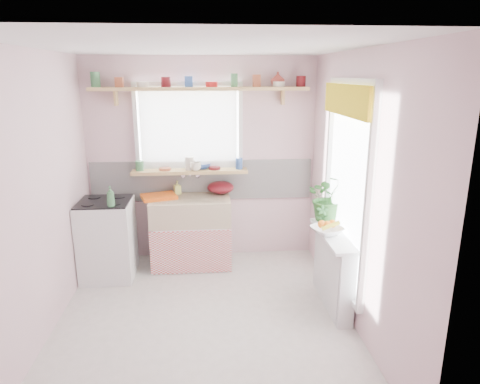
{
  "coord_description": "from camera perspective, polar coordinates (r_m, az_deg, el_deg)",
  "views": [
    {
      "loc": [
        0.04,
        -3.64,
        2.29
      ],
      "look_at": [
        0.39,
        0.55,
        1.12
      ],
      "focal_mm": 32.0,
      "sensor_mm": 36.0,
      "label": 1
    }
  ],
  "objects": [
    {
      "name": "soap_bottle_sink",
      "position": [
        5.32,
        -8.36,
        0.6
      ],
      "size": [
        0.1,
        0.1,
        0.17
      ],
      "primitive_type": "imported",
      "rotation": [
        0.0,
        0.0,
        0.34
      ],
      "color": "#C3CA59",
      "rests_on": "sink_unit"
    },
    {
      "name": "fruit_bowl",
      "position": [
        4.27,
        11.52,
        -5.05
      ],
      "size": [
        0.38,
        0.38,
        0.07
      ],
      "primitive_type": "imported",
      "rotation": [
        0.0,
        0.0,
        0.36
      ],
      "color": "white",
      "rests_on": "radiator_ledge"
    },
    {
      "name": "pine_shelf",
      "position": [
        5.11,
        -5.31,
        13.55
      ],
      "size": [
        2.52,
        0.24,
        0.04
      ],
      "primitive_type": "cube",
      "color": "tan",
      "rests_on": "room"
    },
    {
      "name": "colander",
      "position": [
        5.32,
        -2.61,
        0.62
      ],
      "size": [
        0.36,
        0.36,
        0.15
      ],
      "primitive_type": "ellipsoid",
      "rotation": [
        0.0,
        0.0,
        -0.1
      ],
      "color": "#580F17",
      "rests_on": "sink_unit"
    },
    {
      "name": "dish_tray",
      "position": [
        5.2,
        -10.77,
        -0.6
      ],
      "size": [
        0.47,
        0.41,
        0.04
      ],
      "primitive_type": "cube",
      "rotation": [
        0.0,
        0.0,
        0.3
      ],
      "color": "orange",
      "rests_on": "sink_unit"
    },
    {
      "name": "fruit",
      "position": [
        4.26,
        11.62,
        -4.26
      ],
      "size": [
        0.2,
        0.14,
        0.1
      ],
      "color": "orange",
      "rests_on": "fruit_bowl"
    },
    {
      "name": "herb_pot",
      "position": [
        4.41,
        10.92,
        -3.26
      ],
      "size": [
        0.13,
        0.1,
        0.23
      ],
      "primitive_type": "imported",
      "rotation": [
        0.0,
        0.0,
        -0.12
      ],
      "color": "#255C28",
      "rests_on": "radiator_ledge"
    },
    {
      "name": "sill_bowl",
      "position": [
        5.29,
        -5.12,
        3.5
      ],
      "size": [
        0.23,
        0.23,
        0.07
      ],
      "primitive_type": "imported",
      "rotation": [
        0.0,
        0.0,
        -0.08
      ],
      "color": "#3253A3",
      "rests_on": "windowsill"
    },
    {
      "name": "sill_cup",
      "position": [
        5.17,
        -5.95,
        3.4
      ],
      "size": [
        0.15,
        0.15,
        0.1
      ],
      "primitive_type": "imported",
      "rotation": [
        0.0,
        0.0,
        0.17
      ],
      "color": "white",
      "rests_on": "windowsill"
    },
    {
      "name": "radiator_ledge",
      "position": [
        4.46,
        12.33,
        -9.98
      ],
      "size": [
        0.22,
        0.95,
        0.78
      ],
      "color": "white",
      "rests_on": "ground"
    },
    {
      "name": "cooker_bottle",
      "position": [
        4.75,
        -16.88,
        -0.57
      ],
      "size": [
        0.09,
        0.09,
        0.22
      ],
      "primitive_type": "imported",
      "rotation": [
        0.0,
        0.0,
        -0.0
      ],
      "color": "#3D7A48",
      "rests_on": "cooker"
    },
    {
      "name": "shelf_crockery",
      "position": [
        5.11,
        -5.6,
        14.38
      ],
      "size": [
        2.47,
        0.11,
        0.12
      ],
      "color": "#3F7F4C",
      "rests_on": "pine_shelf"
    },
    {
      "name": "windowsill",
      "position": [
        5.25,
        -6.69,
        2.75
      ],
      "size": [
        1.4,
        0.22,
        0.04
      ],
      "primitive_type": "cube",
      "color": "tan",
      "rests_on": "room"
    },
    {
      "name": "jade_plant",
      "position": [
        4.6,
        11.74,
        -0.69
      ],
      "size": [
        0.48,
        0.42,
        0.51
      ],
      "primitive_type": "imported",
      "rotation": [
        0.0,
        0.0,
        -0.05
      ],
      "color": "#2B5F26",
      "rests_on": "radiator_ledge"
    },
    {
      "name": "cooker",
      "position": [
        5.16,
        -17.26,
        -5.99
      ],
      "size": [
        0.58,
        0.58,
        0.93
      ],
      "color": "white",
      "rests_on": "ground"
    },
    {
      "name": "sill_crockery",
      "position": [
        5.23,
        -6.71,
        3.57
      ],
      "size": [
        1.35,
        0.11,
        0.12
      ],
      "color": "#3F7F4C",
      "rests_on": "windowsill"
    },
    {
      "name": "room",
      "position": [
        4.63,
        3.08,
        4.05
      ],
      "size": [
        3.2,
        3.2,
        3.2
      ],
      "color": "silver",
      "rests_on": "ground"
    },
    {
      "name": "sink_unit",
      "position": [
        5.27,
        -6.51,
        -5.22
      ],
      "size": [
        0.95,
        0.65,
        1.11
      ],
      "color": "white",
      "rests_on": "ground"
    },
    {
      "name": "shelf_vase",
      "position": [
        5.24,
        5.06,
        14.75
      ],
      "size": [
        0.18,
        0.18,
        0.17
      ],
      "primitive_type": "imported",
      "rotation": [
        0.0,
        0.0,
        -0.14
      ],
      "color": "#AF4136",
      "rests_on": "pine_shelf"
    }
  ]
}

